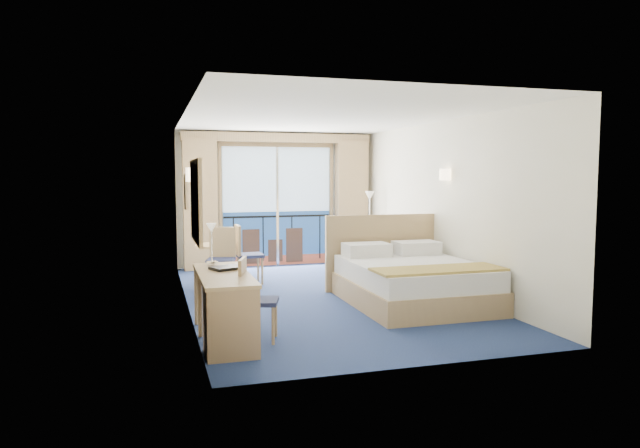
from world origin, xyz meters
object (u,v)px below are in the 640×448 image
(desk, at_px, (229,312))
(table_chair_b, at_px, (222,254))
(desk_chair, at_px, (252,294))
(round_table, at_px, (217,254))
(nightstand, at_px, (406,266))
(floor_lamp, at_px, (370,210))
(armchair, at_px, (375,253))
(table_chair_a, at_px, (245,251))
(bed, at_px, (411,280))

(desk, xyz_separation_m, table_chair_b, (0.32, 3.35, 0.14))
(desk_chair, height_order, table_chair_b, table_chair_b)
(desk_chair, relative_size, round_table, 1.27)
(nightstand, xyz_separation_m, floor_lamp, (-0.07, 1.57, 0.90))
(floor_lamp, relative_size, desk_chair, 1.64)
(armchair, height_order, desk, armchair)
(armchair, distance_m, table_chair_a, 2.55)
(bed, distance_m, desk, 3.20)
(bed, height_order, table_chair_b, bed)
(desk, xyz_separation_m, table_chair_a, (0.75, 3.67, 0.14))
(floor_lamp, distance_m, desk_chair, 5.45)
(nightstand, bearing_deg, round_table, 166.91)
(table_chair_b, bearing_deg, table_chair_a, 51.89)
(bed, distance_m, desk_chair, 2.79)
(armchair, height_order, floor_lamp, floor_lamp)
(bed, xyz_separation_m, floor_lamp, (0.62, 3.22, 0.81))
(desk_chair, relative_size, table_chair_b, 0.93)
(desk_chair, bearing_deg, nightstand, -31.08)
(floor_lamp, distance_m, table_chair_b, 3.46)
(floor_lamp, relative_size, table_chair_a, 1.52)
(bed, xyz_separation_m, table_chair_a, (-2.06, 2.16, 0.23))
(nightstand, height_order, round_table, round_table)
(armchair, distance_m, round_table, 2.97)
(desk_chair, xyz_separation_m, round_table, (0.00, 3.59, -0.02))
(armchair, bearing_deg, table_chair_b, -37.36)
(bed, relative_size, round_table, 3.12)
(round_table, bearing_deg, desk, -94.45)
(desk, height_order, desk_chair, desk_chair)
(desk, relative_size, table_chair_a, 1.62)
(floor_lamp, bearing_deg, table_chair_b, -156.05)
(desk, distance_m, table_chair_b, 3.37)
(armchair, bearing_deg, round_table, -47.92)
(armchair, height_order, round_table, armchair)
(nightstand, height_order, armchair, armchair)
(round_table, distance_m, table_chair_a, 0.51)
(desk, bearing_deg, floor_lamp, 54.04)
(desk, relative_size, desk_chair, 1.74)
(armchair, relative_size, desk, 0.52)
(bed, height_order, desk_chair, bed)
(table_chair_b, bearing_deg, floor_lamp, 39.26)
(armchair, bearing_deg, nightstand, 54.97)
(bed, bearing_deg, floor_lamp, 79.02)
(desk_chair, height_order, table_chair_a, table_chair_a)
(bed, xyz_separation_m, round_table, (-2.51, 2.39, 0.16))
(bed, xyz_separation_m, desk_chair, (-2.51, -1.20, 0.18))
(armchair, xyz_separation_m, table_chair_a, (-2.52, -0.36, 0.18))
(bed, xyz_separation_m, armchair, (0.46, 2.51, 0.05))
(table_chair_a, bearing_deg, floor_lamp, -69.48)
(nightstand, distance_m, table_chair_a, 2.81)
(floor_lamp, bearing_deg, armchair, -103.41)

